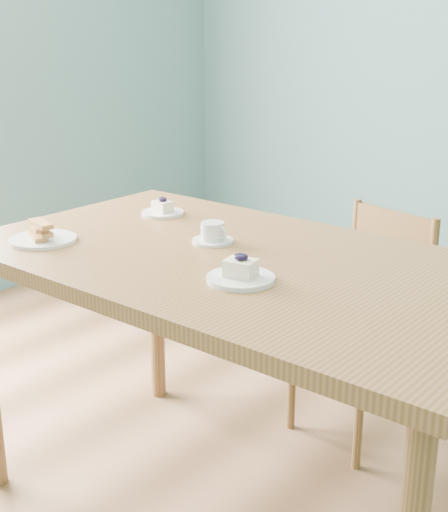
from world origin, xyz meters
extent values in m
cube|color=brown|center=(-0.30, 0.14, 0.79)|extent=(1.53, 0.88, 0.04)
cylinder|color=brown|center=(-1.00, 0.50, 0.39)|extent=(0.06, 0.06, 0.77)
cube|color=brown|center=(-0.26, 0.75, 0.38)|extent=(0.44, 0.42, 0.04)
cylinder|color=brown|center=(-0.45, 0.64, 0.18)|extent=(0.03, 0.03, 0.36)
cylinder|color=brown|center=(-0.14, 0.57, 0.18)|extent=(0.03, 0.03, 0.36)
cylinder|color=brown|center=(-0.39, 0.93, 0.18)|extent=(0.03, 0.03, 0.36)
cylinder|color=brown|center=(-0.08, 0.87, 0.18)|extent=(0.03, 0.03, 0.36)
cylinder|color=brown|center=(-0.39, 0.94, 0.60)|extent=(0.03, 0.03, 0.41)
cylinder|color=brown|center=(-0.07, 0.87, 0.60)|extent=(0.03, 0.03, 0.41)
cube|color=brown|center=(-0.23, 0.91, 0.72)|extent=(0.32, 0.09, 0.16)
cylinder|color=brown|center=(-0.31, 0.92, 0.52)|extent=(0.01, 0.01, 0.25)
cylinder|color=brown|center=(-0.23, 0.91, 0.52)|extent=(0.01, 0.01, 0.25)
cylinder|color=brown|center=(-0.15, 0.89, 0.52)|extent=(0.01, 0.01, 0.25)
cylinder|color=silver|center=(-0.18, 0.00, 0.82)|extent=(0.17, 0.17, 0.01)
cube|color=#FFE9C3|center=(-0.18, 0.00, 0.85)|extent=(0.08, 0.07, 0.04)
ellipsoid|color=black|center=(-0.18, 0.00, 0.88)|extent=(0.04, 0.04, 0.02)
sphere|color=black|center=(-0.17, 0.00, 0.88)|extent=(0.01, 0.01, 0.01)
sphere|color=black|center=(-0.19, 0.00, 0.88)|extent=(0.01, 0.01, 0.01)
sphere|color=black|center=(-0.17, -0.01, 0.88)|extent=(0.01, 0.01, 0.01)
cylinder|color=silver|center=(-0.77, 0.33, 0.82)|extent=(0.14, 0.14, 0.01)
cube|color=#FFE9C3|center=(-0.77, 0.33, 0.84)|extent=(0.07, 0.05, 0.03)
ellipsoid|color=black|center=(-0.77, 0.33, 0.87)|extent=(0.03, 0.03, 0.01)
sphere|color=black|center=(-0.76, 0.33, 0.87)|extent=(0.01, 0.01, 0.01)
sphere|color=black|center=(-0.78, 0.34, 0.87)|extent=(0.01, 0.01, 0.01)
sphere|color=black|center=(-0.77, 0.32, 0.87)|extent=(0.01, 0.01, 0.01)
cylinder|color=silver|center=(-0.44, 0.20, 0.82)|extent=(0.12, 0.12, 0.01)
cylinder|color=silver|center=(-0.44, 0.20, 0.85)|extent=(0.07, 0.07, 0.05)
cylinder|color=olive|center=(-0.44, 0.20, 0.87)|extent=(0.06, 0.06, 0.00)
torus|color=silver|center=(-0.41, 0.20, 0.85)|extent=(0.04, 0.01, 0.04)
cylinder|color=silver|center=(-0.82, -0.11, 0.82)|extent=(0.19, 0.19, 0.01)
camera|label=1|loc=(0.83, -1.28, 1.41)|focal=50.00mm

